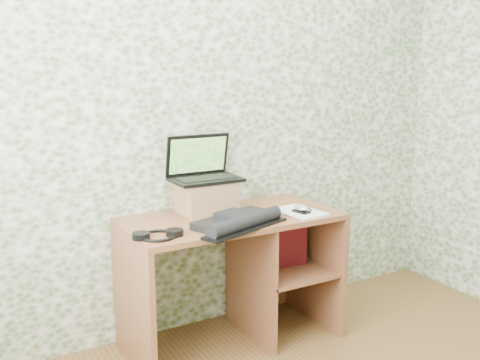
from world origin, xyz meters
TOP-DOWN VIEW (x-y plane):
  - wall_back at (0.00, 1.75)m, footprint 3.50×0.00m
  - desk at (0.08, 1.47)m, footprint 1.20×0.60m
  - riser at (-0.09, 1.58)m, footprint 0.30×0.25m
  - laptop at (-0.09, 1.63)m, footprint 0.38×0.27m
  - keyboard at (-0.06, 1.25)m, footprint 0.55×0.43m
  - headphones at (-0.50, 1.28)m, footprint 0.25×0.21m
  - notepad at (0.36, 1.30)m, footprint 0.23×0.31m
  - mouse at (0.35, 1.27)m, footprint 0.08×0.11m
  - pen at (0.44, 1.32)m, footprint 0.04×0.12m
  - red_box at (0.39, 1.44)m, footprint 0.23×0.09m

SIDE VIEW (x-z plane):
  - desk at x=0.08m, z-range 0.11..0.86m
  - red_box at x=0.39m, z-range 0.39..0.65m
  - notepad at x=0.36m, z-range 0.75..0.76m
  - headphones at x=-0.50m, z-range 0.75..0.78m
  - pen at x=0.44m, z-range 0.76..0.77m
  - keyboard at x=-0.06m, z-range 0.74..0.81m
  - mouse at x=0.35m, z-range 0.76..0.80m
  - riser at x=-0.09m, z-range 0.75..0.93m
  - laptop at x=-0.09m, z-range 0.86..1.12m
  - wall_back at x=0.00m, z-range -0.45..3.05m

